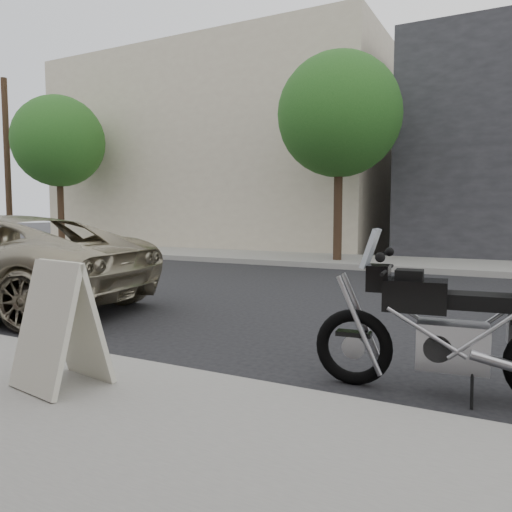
{
  "coord_description": "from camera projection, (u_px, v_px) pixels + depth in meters",
  "views": [
    {
      "loc": [
        -2.48,
        7.43,
        1.48
      ],
      "look_at": [
        0.6,
        1.58,
        0.9
      ],
      "focal_mm": 35.0,
      "sensor_mm": 36.0,
      "label": 1
    }
  ],
  "objects": [
    {
      "name": "ground",
      "position": [
        336.0,
        307.0,
        7.82
      ],
      "size": [
        120.0,
        120.0,
        0.0
      ],
      "primitive_type": "plane",
      "color": "black",
      "rests_on": "ground"
    },
    {
      "name": "street_tree_right",
      "position": [
        59.0,
        142.0,
        18.78
      ],
      "size": [
        3.4,
        3.4,
        5.7
      ],
      "color": "#352418",
      "rests_on": "far_sidewalk"
    },
    {
      "name": "far_sidewalk",
      "position": [
        414.0,
        264.0,
        13.55
      ],
      "size": [
        44.0,
        3.0,
        0.15
      ],
      "primitive_type": "cube",
      "color": "gray",
      "rests_on": "ground"
    },
    {
      "name": "far_building_cream",
      "position": [
        247.0,
        159.0,
        23.55
      ],
      "size": [
        14.0,
        11.0,
        8.0
      ],
      "color": "#B7AA93",
      "rests_on": "ground"
    },
    {
      "name": "sandwich_sign",
      "position": [
        61.0,
        323.0,
        3.81
      ],
      "size": [
        0.68,
        0.64,
        0.96
      ],
      "rotation": [
        0.0,
        0.0,
        -0.17
      ],
      "color": "beige",
      "rests_on": "near_sidewalk"
    },
    {
      "name": "motorcycle",
      "position": [
        466.0,
        326.0,
        3.95
      ],
      "size": [
        2.13,
        0.83,
        1.35
      ],
      "rotation": [
        0.0,
        0.0,
        0.11
      ],
      "color": "black",
      "rests_on": "ground"
    },
    {
      "name": "utility_pole",
      "position": [
        7.0,
        162.0,
        20.23
      ],
      "size": [
        0.24,
        0.24,
        6.7
      ],
      "primitive_type": "cylinder",
      "color": "#352418",
      "rests_on": "far_sidewalk"
    },
    {
      "name": "street_tree_mid",
      "position": [
        339.0,
        115.0,
        13.68
      ],
      "size": [
        3.4,
        3.4,
        5.7
      ],
      "color": "#352418",
      "rests_on": "far_sidewalk"
    }
  ]
}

